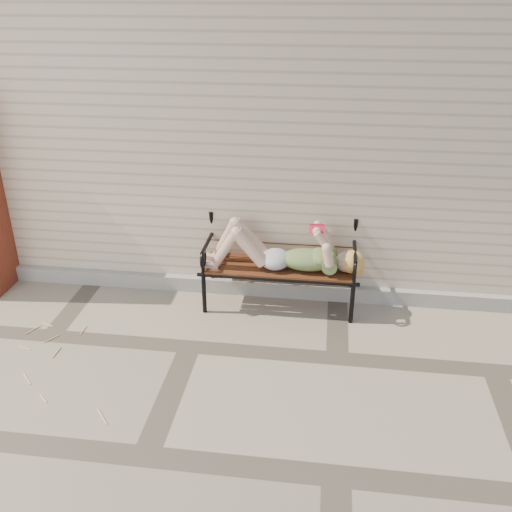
# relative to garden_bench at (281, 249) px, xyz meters

# --- Properties ---
(ground) EXTENTS (80.00, 80.00, 0.00)m
(ground) POSITION_rel_garden_bench_xyz_m (-0.69, -0.87, -0.56)
(ground) COLOR gray
(ground) RESTS_ON ground
(house_wall) EXTENTS (8.00, 4.00, 3.00)m
(house_wall) POSITION_rel_garden_bench_xyz_m (-0.69, 2.13, 0.94)
(house_wall) COLOR #C6B39B
(house_wall) RESTS_ON ground
(foundation_strip) EXTENTS (8.00, 0.10, 0.15)m
(foundation_strip) POSITION_rel_garden_bench_xyz_m (-0.69, 0.10, -0.48)
(foundation_strip) COLOR #A49D94
(foundation_strip) RESTS_ON ground
(garden_bench) EXTENTS (1.54, 0.61, 1.00)m
(garden_bench) POSITION_rel_garden_bench_xyz_m (0.00, 0.00, 0.00)
(garden_bench) COLOR black
(garden_bench) RESTS_ON ground
(reading_woman) EXTENTS (1.46, 0.33, 0.46)m
(reading_woman) POSITION_rel_garden_bench_xyz_m (0.01, -0.12, 0.03)
(reading_woman) COLOR #0B384D
(reading_woman) RESTS_ON ground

